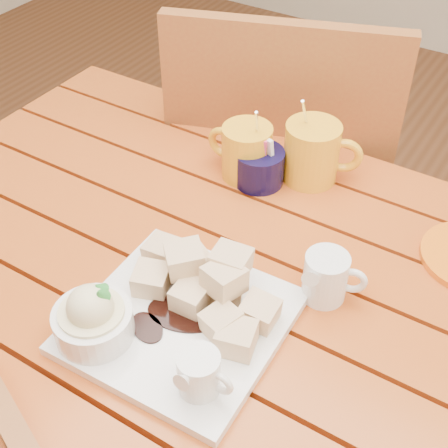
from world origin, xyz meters
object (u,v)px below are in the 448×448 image
Objects in this scene: coffee_mug_right at (313,152)px; chair_far at (281,178)px; table at (219,311)px; coffee_mug_left at (245,151)px; dessert_plate at (166,313)px.

coffee_mug_right is 0.37m from chair_far.
coffee_mug_left is at bearing 110.85° from table.
chair_far reaches higher than coffee_mug_right.
table is 0.29m from coffee_mug_left.
coffee_mug_left is at bearing -174.34° from coffee_mug_right.
coffee_mug_left reaches higher than table.
coffee_mug_left reaches higher than dessert_plate.
chair_far is (-0.14, 0.49, -0.10)m from table.
coffee_mug_right reaches higher than table.
coffee_mug_right is at bearing 107.15° from chair_far.
coffee_mug_right is at bearing 29.97° from coffee_mug_left.
table is at bearing 91.84° from dessert_plate.
dessert_plate is 0.38m from coffee_mug_left.
chair_far reaches higher than dessert_plate.
dessert_plate is 1.89× the size of coffee_mug_left.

